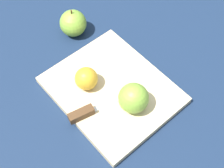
% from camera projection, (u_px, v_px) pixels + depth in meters
% --- Properties ---
extents(ground_plane, '(4.00, 4.00, 0.00)m').
position_uv_depth(ground_plane, '(112.00, 92.00, 0.90)').
color(ground_plane, '#14233D').
extents(cutting_board, '(0.38, 0.33, 0.02)m').
position_uv_depth(cutting_board, '(112.00, 90.00, 0.89)').
color(cutting_board, '#D1B789').
rests_on(cutting_board, ground_plane).
extents(apple_half_left, '(0.07, 0.07, 0.07)m').
position_uv_depth(apple_half_left, '(86.00, 78.00, 0.86)').
color(apple_half_left, gold).
rests_on(apple_half_left, cutting_board).
extents(apple_half_right, '(0.08, 0.08, 0.08)m').
position_uv_depth(apple_half_right, '(134.00, 98.00, 0.82)').
color(apple_half_right, olive).
rests_on(apple_half_right, cutting_board).
extents(knife, '(0.03, 0.15, 0.02)m').
position_uv_depth(knife, '(83.00, 113.00, 0.83)').
color(knife, silver).
rests_on(knife, cutting_board).
extents(apple_whole, '(0.09, 0.09, 0.10)m').
position_uv_depth(apple_whole, '(73.00, 23.00, 0.99)').
color(apple_whole, olive).
rests_on(apple_whole, ground_plane).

